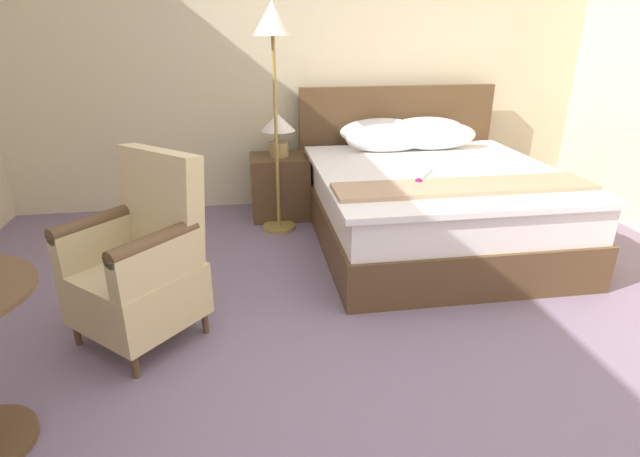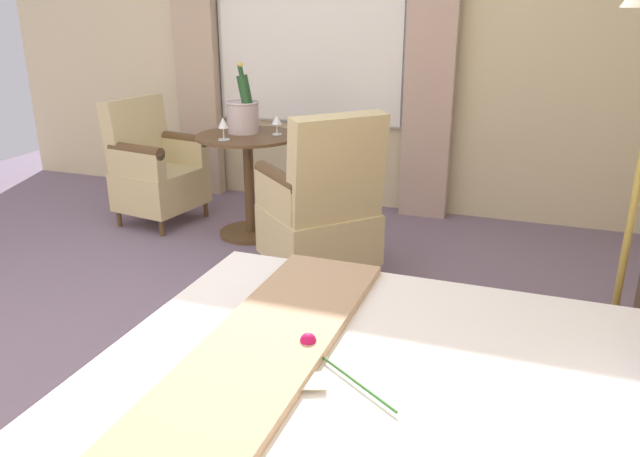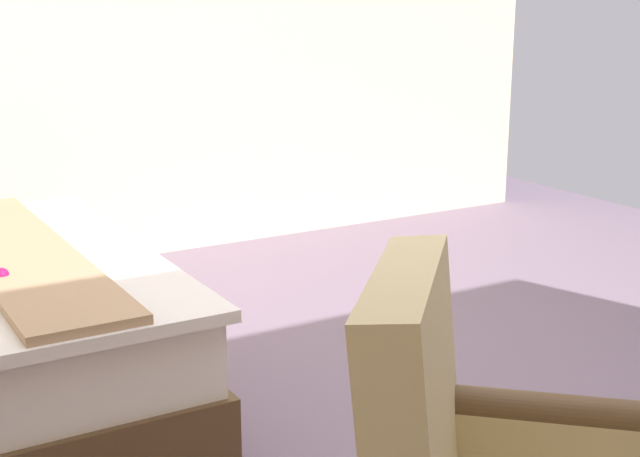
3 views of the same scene
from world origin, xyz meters
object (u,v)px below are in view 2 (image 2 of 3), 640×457
Objects in this scene: wine_glass_near_edge at (277,121)px; side_table_round at (249,176)px; champagne_bucket at (243,113)px; wine_glass_near_bucket at (223,124)px; armchair_facing_bed at (155,169)px; armchair_by_window at (322,212)px.

side_table_round is at bearing -67.42° from wine_glass_near_edge.
wine_glass_near_bucket is at bearing -3.44° from champagne_bucket.
wine_glass_near_bucket reaches higher than side_table_round.
wine_glass_near_bucket is 0.16× the size of armchair_facing_bed.
side_table_round is 4.93× the size of wine_glass_near_bucket.
armchair_facing_bed is at bearing -93.38° from side_table_round.
side_table_round is at bearing 40.26° from champagne_bucket.
wine_glass_near_bucket reaches higher than wine_glass_near_edge.
armchair_by_window is at bearing 65.28° from wine_glass_near_bucket.
side_table_round is 0.71× the size of armchair_by_window.
armchair_by_window is at bearing 51.41° from champagne_bucket.
armchair_by_window is 1.11× the size of armchair_facing_bed.
armchair_by_window reaches higher than wine_glass_near_edge.
wine_glass_near_bucket is at bearing 71.35° from armchair_facing_bed.
armchair_by_window is (0.58, 0.75, 0.01)m from side_table_round.
champagne_bucket is at bearing -87.00° from wine_glass_near_edge.
wine_glass_near_edge is 0.13× the size of armchair_by_window.
armchair_facing_bed reaches higher than wine_glass_near_edge.
side_table_round is 1.52× the size of champagne_bucket.
champagne_bucket is 0.25m from wine_glass_near_edge.
armchair_by_window is (0.64, 0.80, -0.42)m from champagne_bucket.
champagne_bucket is 0.88m from armchair_facing_bed.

